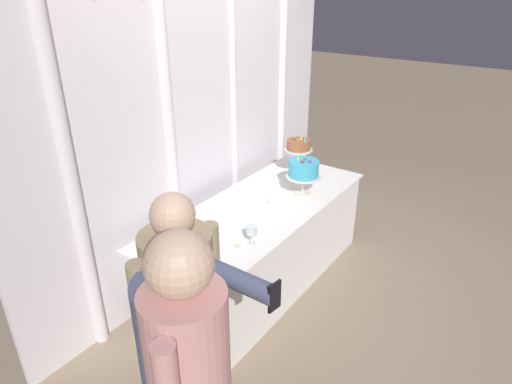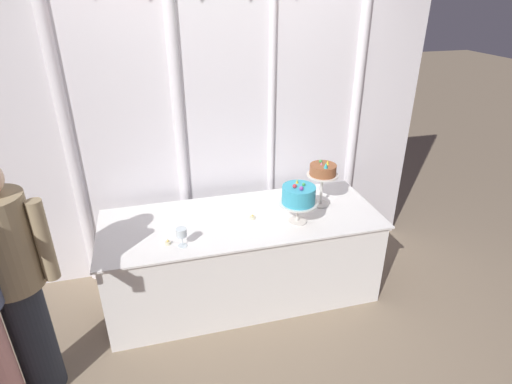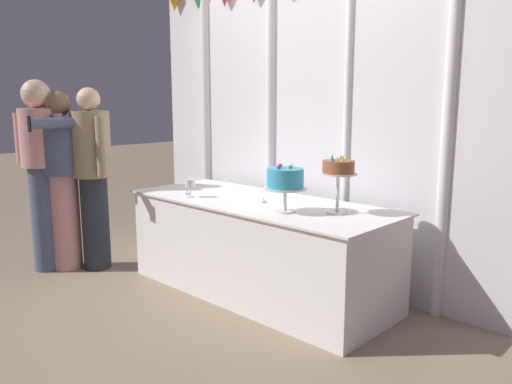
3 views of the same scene
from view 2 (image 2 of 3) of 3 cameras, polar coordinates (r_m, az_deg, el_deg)
The scene contains 9 objects.
ground_plane at distance 3.53m, azimuth -1.41°, elevation -14.57°, with size 24.00×24.00×0.00m, color gray.
draped_curtain at distance 3.42m, azimuth -4.73°, elevation 11.62°, with size 3.49×0.15×2.79m.
cake_table at distance 3.39m, azimuth -1.88°, elevation -8.89°, with size 2.14×0.84×0.72m.
cake_display_nearleft at distance 3.05m, azimuth 5.87°, elevation -0.58°, with size 0.29×0.29×0.33m.
cake_display_nearright at distance 3.30m, azimuth 9.16°, elevation 2.65°, with size 0.25×0.25×0.40m.
wine_glass at distance 2.86m, azimuth -10.20°, elevation -5.60°, with size 0.07×0.07×0.14m.
tealight_far_left at distance 2.95m, azimuth -12.02°, elevation -6.85°, with size 0.04×0.04×0.04m.
tealight_near_left at distance 3.18m, azimuth -0.49°, elevation -3.53°, with size 0.04×0.04×0.04m.
guest_man_pink_jacket at distance 2.73m, azimuth -30.27°, elevation -10.23°, with size 0.49×0.35×1.56m.
Camera 2 is at (-0.60, -2.59, 2.33)m, focal length 29.10 mm.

